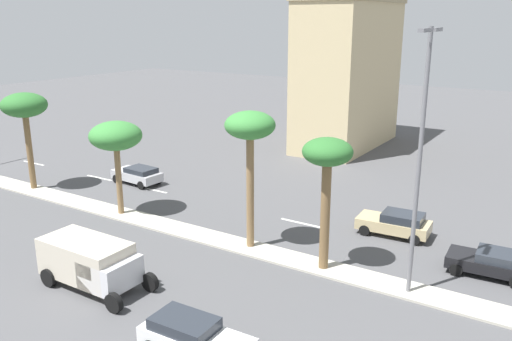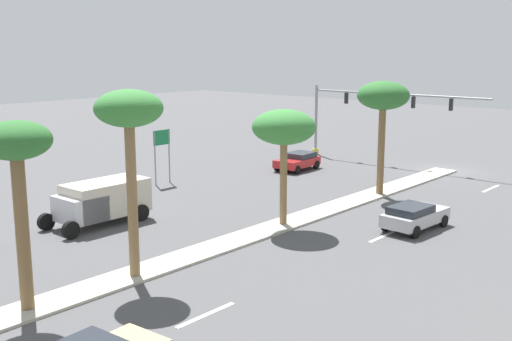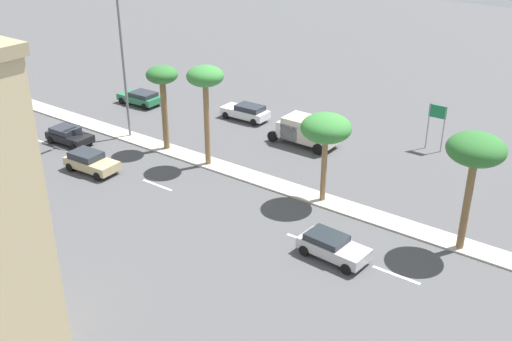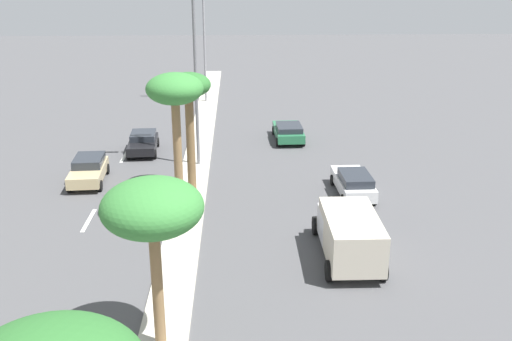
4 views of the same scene
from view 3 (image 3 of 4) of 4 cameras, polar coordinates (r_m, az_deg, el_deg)
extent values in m
plane|color=#4C4C4F|center=(45.22, -2.52, 0.04)|extent=(160.00, 160.00, 0.00)
cube|color=#B7B2A3|center=(50.25, -9.71, 2.45)|extent=(1.80, 72.55, 0.12)
cube|color=silver|center=(34.42, 13.09, -9.59)|extent=(0.20, 2.80, 0.01)
cube|color=silver|center=(36.55, 4.81, -6.68)|extent=(0.20, 2.80, 0.01)
cube|color=silver|center=(43.50, -9.30, -1.37)|extent=(0.20, 2.80, 0.01)
cube|color=silver|center=(50.96, -17.63, 1.84)|extent=(0.20, 2.80, 0.01)
cube|color=silver|center=(53.80, -19.98, 2.74)|extent=(0.20, 2.80, 0.01)
cylinder|color=gray|center=(49.84, 17.28, 3.70)|extent=(0.10, 0.10, 3.77)
cylinder|color=gray|center=(50.23, 15.93, 4.05)|extent=(0.10, 0.10, 3.77)
cube|color=#19723F|center=(49.57, 16.80, 5.35)|extent=(0.08, 1.41, 1.02)
cylinder|color=brown|center=(36.27, 19.29, -3.03)|extent=(0.44, 0.44, 5.69)
ellipsoid|color=#2D6B2D|center=(34.86, 20.08, 1.91)|extent=(3.25, 3.25, 1.79)
cylinder|color=olive|center=(40.03, 6.43, 0.18)|extent=(0.38, 0.38, 4.59)
ellipsoid|color=#387F38|center=(38.89, 6.64, 4.01)|extent=(3.32, 3.32, 1.82)
cylinder|color=olive|center=(44.91, -4.66, 4.40)|extent=(0.42, 0.42, 6.39)
ellipsoid|color=#387F38|center=(43.73, -4.83, 8.89)|extent=(2.71, 2.71, 1.49)
cylinder|color=brown|center=(48.20, -8.62, 5.22)|extent=(0.48, 0.48, 5.66)
ellipsoid|color=#2D6B2D|center=(47.19, -8.88, 8.94)|extent=(2.47, 2.47, 1.36)
cylinder|color=slate|center=(50.43, -12.40, 9.59)|extent=(0.20, 0.20, 11.97)
cube|color=black|center=(51.91, -17.17, 3.06)|extent=(2.07, 4.02, 0.58)
cube|color=#262B33|center=(52.10, -17.59, 3.68)|extent=(1.79, 2.25, 0.42)
cylinder|color=black|center=(51.54, -15.39, 2.79)|extent=(0.25, 0.65, 0.64)
cylinder|color=black|center=(50.51, -16.86, 2.13)|extent=(0.25, 0.65, 0.64)
cylinder|color=black|center=(53.53, -17.38, 3.38)|extent=(0.25, 0.65, 0.64)
cylinder|color=black|center=(52.54, -18.82, 2.75)|extent=(0.25, 0.65, 0.64)
cube|color=tan|center=(46.33, -15.25, 0.64)|extent=(2.10, 4.27, 0.65)
cube|color=#262B33|center=(46.47, -15.76, 1.42)|extent=(1.80, 2.39, 0.49)
cylinder|color=black|center=(46.00, -13.18, 0.25)|extent=(0.26, 0.65, 0.64)
cylinder|color=black|center=(44.94, -14.74, -0.55)|extent=(0.26, 0.65, 0.64)
cylinder|color=black|center=(48.00, -15.63, 1.05)|extent=(0.26, 0.65, 0.64)
cylinder|color=black|center=(46.99, -17.18, 0.30)|extent=(0.26, 0.65, 0.64)
cube|color=#287047|center=(59.93, -10.95, 6.74)|extent=(2.08, 4.39, 0.61)
cube|color=#262B33|center=(59.40, -10.61, 7.10)|extent=(1.82, 2.44, 0.38)
cylinder|color=black|center=(60.48, -12.56, 6.46)|extent=(0.24, 0.65, 0.64)
cylinder|color=black|center=(61.67, -11.33, 6.94)|extent=(0.24, 0.65, 0.64)
cylinder|color=black|center=(58.38, -10.50, 5.96)|extent=(0.24, 0.65, 0.64)
cylinder|color=black|center=(59.62, -9.26, 6.46)|extent=(0.24, 0.65, 0.64)
cube|color=#B2B2B7|center=(34.88, 7.35, -7.29)|extent=(2.07, 4.16, 0.65)
cube|color=#262B33|center=(34.84, 6.70, -6.31)|extent=(1.77, 2.33, 0.37)
cylinder|color=black|center=(35.09, 10.05, -7.92)|extent=(0.26, 0.65, 0.64)
cylinder|color=black|center=(33.84, 8.53, -9.18)|extent=(0.26, 0.65, 0.64)
cylinder|color=black|center=(36.31, 6.20, -6.40)|extent=(0.26, 0.65, 0.64)
cylinder|color=black|center=(35.11, 4.59, -7.55)|extent=(0.26, 0.65, 0.64)
cube|color=silver|center=(54.88, -1.05, 5.49)|extent=(1.91, 4.50, 0.67)
cube|color=#262B33|center=(54.39, -0.58, 5.94)|extent=(1.67, 2.49, 0.45)
cylinder|color=black|center=(55.24, -2.87, 5.23)|extent=(0.24, 0.65, 0.64)
cylinder|color=black|center=(56.50, -1.84, 5.72)|extent=(0.24, 0.65, 0.64)
cylinder|color=black|center=(53.52, -0.21, 4.58)|extent=(0.24, 0.65, 0.64)
cylinder|color=black|center=(54.81, 0.79, 5.09)|extent=(0.24, 0.65, 0.64)
cube|color=silver|center=(50.04, 3.59, 3.98)|extent=(2.26, 2.09, 1.33)
cube|color=beige|center=(49.14, 5.19, 3.82)|extent=(2.26, 4.44, 1.82)
cylinder|color=black|center=(50.10, 1.58, 3.23)|extent=(0.28, 0.90, 0.90)
cylinder|color=black|center=(51.84, 3.02, 3.99)|extent=(0.28, 0.90, 0.90)
cylinder|color=black|center=(47.92, 5.90, 2.03)|extent=(0.28, 0.90, 0.90)
cylinder|color=black|center=(49.73, 7.25, 2.85)|extent=(0.28, 0.90, 0.90)
camera|label=1|loc=(69.64, -1.73, 19.67)|focal=37.36mm
camera|label=2|loc=(45.69, -37.63, 7.47)|focal=44.03mm
camera|label=4|loc=(34.93, 35.33, 9.84)|focal=41.19mm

